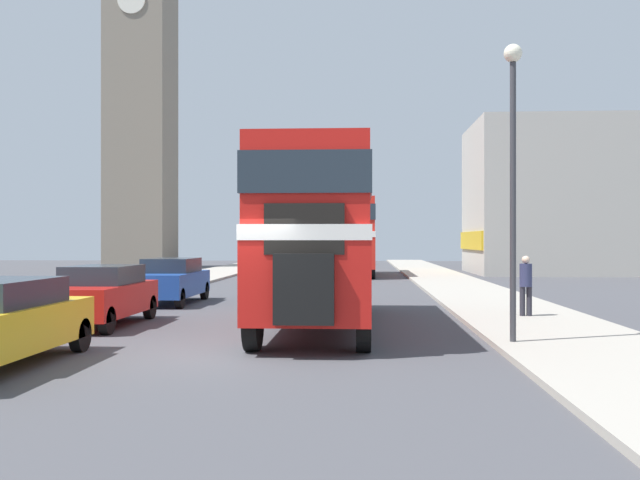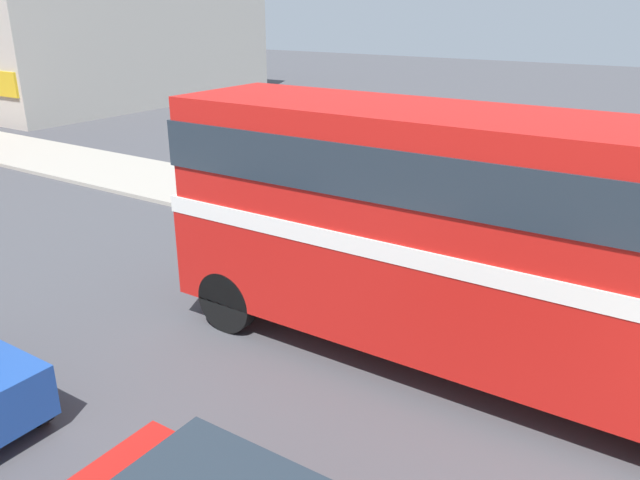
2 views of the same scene
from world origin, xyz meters
TOP-DOWN VIEW (x-y plane):
  - double_decker_bus at (1.41, 4.56)m, footprint 2.41×9.93m
  - pedestrian_walking at (6.76, 6.20)m, footprint 0.32×0.32m
  - shop_building_block at (18.52, 33.24)m, footprint 18.16×9.15m

SIDE VIEW (x-z plane):
  - pedestrian_walking at x=6.76m, z-range 0.22..1.81m
  - double_decker_bus at x=1.41m, z-range 0.41..4.53m
  - shop_building_block at x=18.52m, z-range 0.00..9.52m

